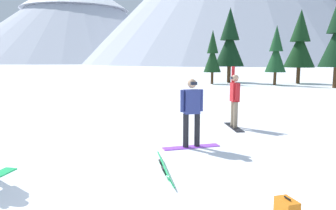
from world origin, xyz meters
The scene contains 9 objects.
ground_plane centered at (0.00, 0.00, 0.00)m, with size 800.00×800.00×0.00m, color white.
snowboarder_midground centered at (1.11, 3.17, 0.97)m, with size 1.50×0.99×1.83m.
snowboarder_background centered at (2.18, 6.03, 1.00)m, with size 0.73×1.58×2.09m.
loose_snowboard_near_left centered at (0.86, 1.08, 0.13)m, with size 0.78×1.75×0.25m.
pine_tree_tall centered at (1.32, 28.58, 4.06)m, with size 2.97×2.97×7.45m.
pine_tree_slender centered at (-0.17, 26.00, 2.76)m, with size 1.66×1.66×5.07m.
pine_tree_leaning centered at (5.53, 25.83, 2.91)m, with size 1.87×1.87×5.35m.
pine_tree_broad centered at (7.95, 28.43, 3.85)m, with size 2.90×2.90×7.05m.
peak_central_summit centered at (-103.18, 196.15, 29.46)m, with size 153.26×153.26×56.38m.
Camera 1 is at (2.29, -5.22, 2.33)m, focal length 34.82 mm.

